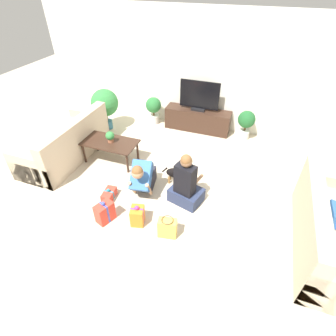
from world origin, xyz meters
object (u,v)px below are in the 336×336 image
object	(u,v)px
coffee_table	(110,144)
potted_plant_back_left	(154,108)
sofa_right	(330,233)
tv_console	(198,120)
gift_bag_a	(167,228)
tabletop_plant	(110,136)
gift_box_c	(109,195)
tv	(199,97)
gift_box_b	(105,212)
sofa_left	(66,144)
potted_plant_corner_left	(105,104)
potted_plant_back_right	(246,122)
person_sitting	(186,185)
gift_box_a	(137,216)
dog	(179,173)
person_kneeling	(143,177)

from	to	relation	value
coffee_table	potted_plant_back_left	distance (m)	1.82
sofa_right	tv_console	distance (m)	3.70
sofa_right	gift_bag_a	distance (m)	2.24
potted_plant_back_left	tabletop_plant	distance (m)	1.82
gift_box_c	tabletop_plant	size ratio (longest dim) A/B	1.46
sofa_right	tabletop_plant	size ratio (longest dim) A/B	8.98
tv	gift_box_b	xyz separation A→B (m)	(-0.59, -3.29, -0.65)
sofa_left	tabletop_plant	size ratio (longest dim) A/B	8.98
potted_plant_corner_left	potted_plant_back_right	bearing A→B (deg)	11.37
person_sitting	tabletop_plant	xyz separation A→B (m)	(-1.73, 0.60, 0.23)
gift_box_a	potted_plant_back_right	bearing A→B (deg)	68.79
person_sitting	gift_box_c	bearing A→B (deg)	32.12
person_sitting	dog	world-z (taller)	person_sitting
gift_bag_a	gift_box_c	bearing A→B (deg)	162.05
coffee_table	gift_bag_a	xyz separation A→B (m)	(1.72, -1.37, -0.25)
potted_plant_corner_left	tabletop_plant	bearing A→B (deg)	-55.43
sofa_right	tabletop_plant	distance (m)	3.94
person_sitting	gift_box_a	size ratio (longest dim) A/B	2.69
tv_console	gift_box_a	world-z (taller)	tv_console
gift_box_a	dog	bearing A→B (deg)	75.24
sofa_right	tv_console	size ratio (longest dim) A/B	1.30
potted_plant_back_right	gift_box_b	distance (m)	3.67
sofa_left	tv_console	distance (m)	3.01
tv_console	potted_plant_back_right	world-z (taller)	potted_plant_back_right
gift_box_a	gift_box_c	size ratio (longest dim) A/B	1.11
potted_plant_corner_left	gift_box_a	world-z (taller)	potted_plant_corner_left
tv	gift_bag_a	size ratio (longest dim) A/B	2.70
tabletop_plant	sofa_right	bearing A→B (deg)	-11.75
potted_plant_corner_left	person_kneeling	xyz separation A→B (m)	(1.78, -1.80, -0.30)
tv	potted_plant_corner_left	size ratio (longest dim) A/B	0.93
gift_box_b	gift_box_c	bearing A→B (deg)	113.98
person_kneeling	gift_box_b	size ratio (longest dim) A/B	2.09
tv	sofa_left	bearing A→B (deg)	-137.34
person_sitting	sofa_left	bearing A→B (deg)	6.28
tv	gift_bag_a	world-z (taller)	tv
sofa_left	tabletop_plant	bearing A→B (deg)	101.11
tv	tv_console	bearing A→B (deg)	-86.42
coffee_table	potted_plant_back_right	size ratio (longest dim) A/B	1.60
sofa_left	person_sitting	xyz separation A→B (m)	(2.68, -0.42, 0.05)
tabletop_plant	coffee_table	bearing A→B (deg)	-168.35
sofa_right	potted_plant_corner_left	bearing A→B (deg)	67.09
sofa_right	gift_box_b	size ratio (longest dim) A/B	5.14
coffee_table	tv_console	xyz separation A→B (m)	(1.30, 1.86, -0.15)
coffee_table	potted_plant_back_right	xyz separation A→B (m)	(2.42, 1.81, 0.01)
sofa_left	potted_plant_back_left	xyz separation A→B (m)	(1.10, 1.99, 0.10)
sofa_left	tabletop_plant	world-z (taller)	sofa_left
gift_box_c	potted_plant_corner_left	bearing A→B (deg)	120.73
potted_plant_corner_left	dog	bearing A→B (deg)	-30.87
gift_box_a	tv_console	bearing A→B (deg)	88.35
sofa_right	potted_plant_back_right	bearing A→B (deg)	29.30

